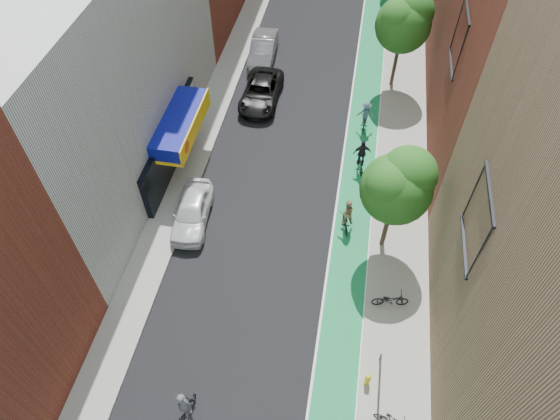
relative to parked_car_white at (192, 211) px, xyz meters
The scene contains 15 objects.
bike_lane 18.24m from the parked_car_white, 61.98° to the left, with size 2.00×68.00×0.01m, color #15783D.
sidewalk_left 16.17m from the parked_car_white, 95.10° to the left, with size 2.00×68.00×0.15m, color gray.
sidewalk_right 19.54m from the parked_car_white, 55.49° to the left, with size 3.00×68.00×0.15m, color gray.
building_left_white 9.26m from the parked_car_white, 147.55° to the left, with size 8.00×20.00×12.00m, color silver.
tree_near 10.93m from the parked_car_white, ahead, with size 3.40×3.36×6.42m.
tree_mid 17.90m from the parked_car_white, 54.11° to the left, with size 3.55×3.53×6.74m.
parked_car_white is the anchor object (origin of this frame).
parked_car_black 10.98m from the parked_car_white, 81.81° to the left, with size 2.36×5.12×1.42m, color black.
parked_car_silver 15.77m from the parked_car_white, 87.36° to the left, with size 1.70×4.86×1.60m, color gray.
cyclist_lead 10.39m from the parked_car_white, 75.00° to the right, with size 0.85×1.80×2.12m.
cyclist_lane_near 8.22m from the parked_car_white, ahead, with size 0.92×1.59×1.99m.
cyclist_lane_mid 10.25m from the parked_car_white, 32.70° to the left, with size 1.12×1.62×2.14m.
cyclist_lane_far 12.63m from the parked_car_white, 47.16° to the left, with size 1.06×1.57×1.97m.
parked_bike_far 11.21m from the parked_car_white, 17.98° to the right, with size 0.61×1.75×0.92m, color black.
fire_hydrant 12.35m from the parked_car_white, 36.98° to the right, with size 0.26×0.26×0.73m.
Camera 1 is at (3.06, -6.01, 21.25)m, focal length 32.00 mm.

